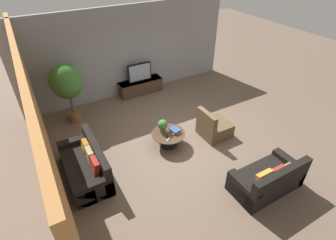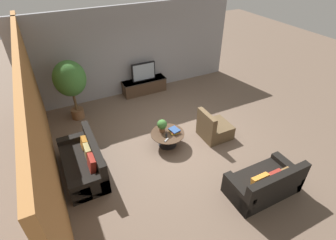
% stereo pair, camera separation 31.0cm
% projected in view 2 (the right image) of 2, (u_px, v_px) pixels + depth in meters
% --- Properties ---
extents(ground_plane, '(24.00, 24.00, 0.00)m').
position_uv_depth(ground_plane, '(178.00, 139.00, 7.43)').
color(ground_plane, brown).
extents(back_wall_stone, '(7.40, 0.12, 3.00)m').
position_uv_depth(back_wall_stone, '(133.00, 51.00, 8.95)').
color(back_wall_stone, '#939399').
rests_on(back_wall_stone, ground).
extents(side_wall_left, '(0.12, 7.40, 3.00)m').
position_uv_depth(side_wall_left, '(39.00, 122.00, 5.52)').
color(side_wall_left, '#B2753D').
rests_on(side_wall_left, ground).
extents(media_console, '(1.59, 0.50, 0.49)m').
position_uv_depth(media_console, '(144.00, 86.00, 9.51)').
color(media_console, '#473323').
rests_on(media_console, ground).
extents(television, '(0.85, 0.13, 0.64)m').
position_uv_depth(television, '(143.00, 72.00, 9.18)').
color(television, black).
rests_on(television, media_console).
extents(coffee_table, '(0.91, 0.91, 0.39)m').
position_uv_depth(coffee_table, '(168.00, 137.00, 7.07)').
color(coffee_table, black).
rests_on(coffee_table, ground).
extents(couch_by_wall, '(0.84, 1.83, 0.84)m').
position_uv_depth(couch_by_wall, '(84.00, 163.00, 6.24)').
color(couch_by_wall, black).
rests_on(couch_by_wall, ground).
extents(couch_near_entry, '(1.59, 0.84, 0.84)m').
position_uv_depth(couch_near_entry, '(264.00, 184.00, 5.71)').
color(couch_near_entry, black).
rests_on(couch_near_entry, ground).
extents(armchair_wicker, '(0.80, 0.76, 0.86)m').
position_uv_depth(armchair_wicker, '(214.00, 129.00, 7.36)').
color(armchair_wicker, brown).
rests_on(armchair_wicker, ground).
extents(potted_palm_tall, '(0.93, 0.93, 1.89)m').
position_uv_depth(potted_palm_tall, '(70.00, 80.00, 7.56)').
color(potted_palm_tall, brown).
rests_on(potted_palm_tall, ground).
extents(potted_plant_tabletop, '(0.27, 0.27, 0.37)m').
position_uv_depth(potted_plant_tabletop, '(162.00, 125.00, 6.95)').
color(potted_plant_tabletop, brown).
rests_on(potted_plant_tabletop, coffee_table).
extents(book_stack, '(0.27, 0.31, 0.09)m').
position_uv_depth(book_stack, '(174.00, 131.00, 7.02)').
color(book_stack, gold).
rests_on(book_stack, coffee_table).
extents(remote_black, '(0.11, 0.16, 0.02)m').
position_uv_depth(remote_black, '(166.00, 136.00, 6.90)').
color(remote_black, black).
rests_on(remote_black, coffee_table).
extents(remote_silver, '(0.16, 0.12, 0.02)m').
position_uv_depth(remote_silver, '(166.00, 140.00, 6.76)').
color(remote_silver, gray).
rests_on(remote_silver, coffee_table).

